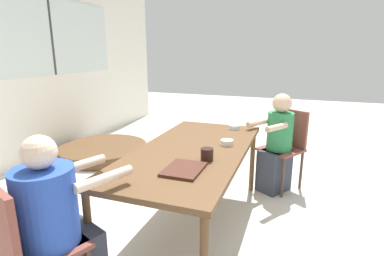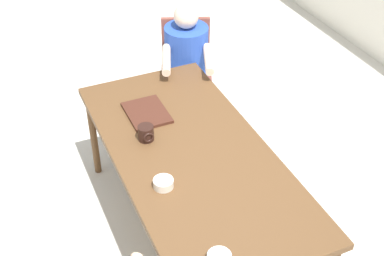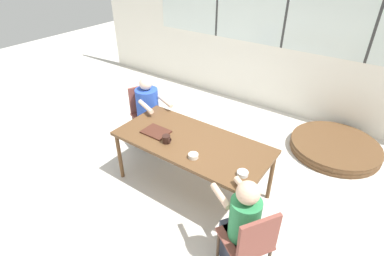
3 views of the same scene
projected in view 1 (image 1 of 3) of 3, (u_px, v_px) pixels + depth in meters
ground_plane at (192, 225)px, 2.70m from camera, size 16.00×16.00×0.00m
dining_table at (192, 155)px, 2.53m from camera, size 1.87×0.88×0.73m
chair_for_woman_green_shirt at (25, 243)px, 1.59m from camera, size 0.52×0.52×0.89m
chair_for_man_blue_shirt at (286, 141)px, 3.37m from camera, size 0.55×0.55×0.89m
person_woman_green_shirt at (57, 236)px, 1.72m from camera, size 0.68×0.53×1.10m
person_man_blue_shirt at (277, 147)px, 3.28m from camera, size 0.57×0.50×1.09m
food_tray_dark at (184, 169)px, 2.06m from camera, size 0.32×0.25×0.02m
coffee_mug at (207, 154)px, 2.24m from camera, size 0.10×0.10×0.09m
bowl_white_shallow at (227, 142)px, 2.61m from camera, size 0.11×0.11×0.05m
bowl_cereal at (234, 127)px, 3.15m from camera, size 0.11×0.11×0.04m
folded_table_stack at (104, 150)px, 4.50m from camera, size 1.31×1.31×0.15m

